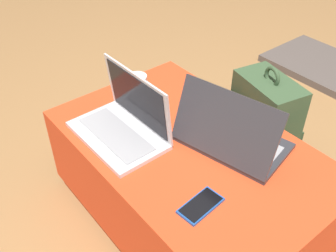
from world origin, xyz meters
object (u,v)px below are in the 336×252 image
laptop_near (124,123)px  coffee_mug (138,87)px  cell_phone (201,205)px  backpack (264,130)px  laptop_far (230,136)px

laptop_near → coffee_mug: bearing=131.3°
cell_phone → coffee_mug: bearing=155.8°
laptop_near → cell_phone: laptop_near is taller
cell_phone → coffee_mug: coffee_mug is taller
laptop_near → cell_phone: bearing=-3.2°
laptop_near → cell_phone: 0.43m
laptop_near → backpack: (0.19, 0.59, -0.21)m
laptop_near → coffee_mug: laptop_near is taller
laptop_far → coffee_mug: size_ratio=3.49×
coffee_mug → laptop_near: bearing=-47.7°
backpack → coffee_mug: size_ratio=4.65×
laptop_near → cell_phone: size_ratio=2.45×
laptop_far → laptop_near: bearing=26.8°
laptop_far → cell_phone: bearing=104.7°
laptop_near → laptop_far: same height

